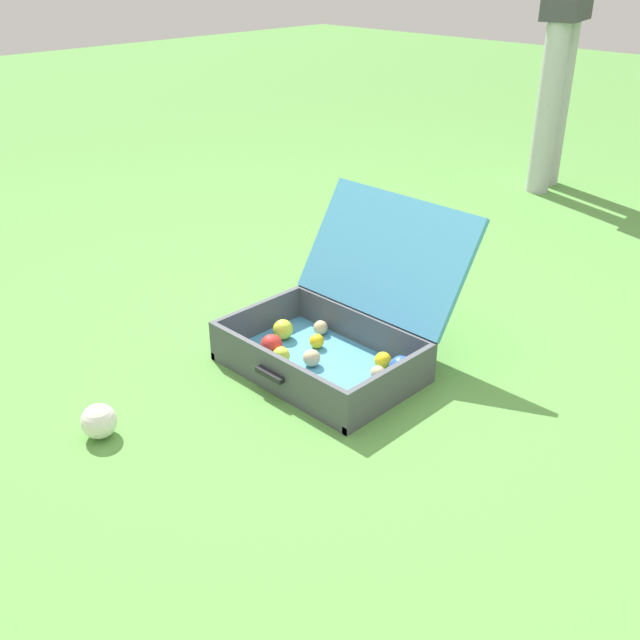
# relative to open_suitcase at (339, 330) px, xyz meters

# --- Properties ---
(ground_plane) EXTENTS (16.00, 16.00, 0.00)m
(ground_plane) POSITION_rel_open_suitcase_xyz_m (0.08, -0.03, -0.11)
(ground_plane) COLOR #569342
(open_suitcase) EXTENTS (0.61, 0.64, 0.48)m
(open_suitcase) POSITION_rel_open_suitcase_xyz_m (0.00, 0.00, 0.00)
(open_suitcase) COLOR #4799C6
(open_suitcase) RESTS_ON ground
(stray_ball_on_grass) EXTENTS (0.10, 0.10, 0.10)m
(stray_ball_on_grass) POSITION_rel_open_suitcase_xyz_m (-0.18, -0.76, -0.06)
(stray_ball_on_grass) COLOR white
(stray_ball_on_grass) RESTS_ON ground
(bystander_person) EXTENTS (0.25, 0.35, 1.63)m
(bystander_person) POSITION_rel_open_suitcase_xyz_m (-0.51, 2.20, 0.83)
(bystander_person) COLOR #B2B2B7
(bystander_person) RESTS_ON ground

